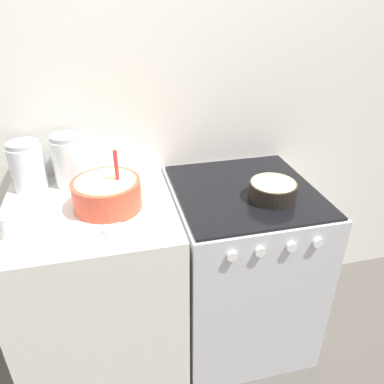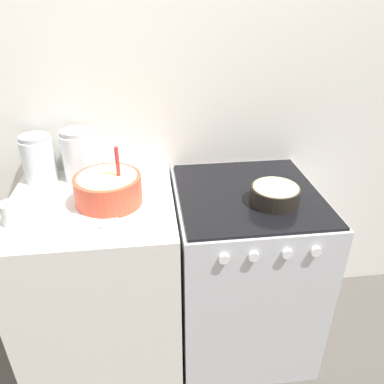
% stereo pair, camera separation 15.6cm
% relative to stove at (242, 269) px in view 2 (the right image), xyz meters
% --- Properties ---
extents(wall_back, '(4.41, 0.05, 2.40)m').
position_rel_stove_xyz_m(wall_back, '(-0.34, 0.36, 0.76)').
color(wall_back, white).
rests_on(wall_back, ground_plane).
extents(countertop_cabinet, '(0.70, 0.67, 0.89)m').
position_rel_stove_xyz_m(countertop_cabinet, '(-0.69, 0.00, 0.00)').
color(countertop_cabinet, silver).
rests_on(countertop_cabinet, ground_plane).
extents(stove, '(0.65, 0.69, 0.89)m').
position_rel_stove_xyz_m(stove, '(0.00, 0.00, 0.00)').
color(stove, silver).
rests_on(stove, ground_plane).
extents(mixing_bowl, '(0.28, 0.28, 0.25)m').
position_rel_stove_xyz_m(mixing_bowl, '(-0.61, -0.01, 0.51)').
color(mixing_bowl, '#D84C33').
rests_on(mixing_bowl, countertop_cabinet).
extents(baking_pan, '(0.21, 0.21, 0.07)m').
position_rel_stove_xyz_m(baking_pan, '(0.08, -0.10, 0.48)').
color(baking_pan, black).
rests_on(baking_pan, stove).
extents(storage_jar_left, '(0.15, 0.15, 0.22)m').
position_rel_stove_xyz_m(storage_jar_left, '(-0.94, 0.24, 0.54)').
color(storage_jar_left, silver).
rests_on(storage_jar_left, countertop_cabinet).
extents(storage_jar_middle, '(0.15, 0.15, 0.24)m').
position_rel_stove_xyz_m(storage_jar_middle, '(-0.75, 0.24, 0.54)').
color(storage_jar_middle, silver).
rests_on(storage_jar_middle, countertop_cabinet).
extents(tin_can, '(0.08, 0.08, 0.09)m').
position_rel_stove_xyz_m(tin_can, '(-0.96, -0.13, 0.49)').
color(tin_can, silver).
rests_on(tin_can, countertop_cabinet).
extents(recipe_page, '(0.23, 0.24, 0.01)m').
position_rel_stove_xyz_m(recipe_page, '(-0.66, -0.15, 0.45)').
color(recipe_page, white).
rests_on(recipe_page, countertop_cabinet).
extents(measuring_spoon, '(0.12, 0.04, 0.04)m').
position_rel_stove_xyz_m(measuring_spoon, '(-0.63, -0.21, 0.46)').
color(measuring_spoon, white).
rests_on(measuring_spoon, countertop_cabinet).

